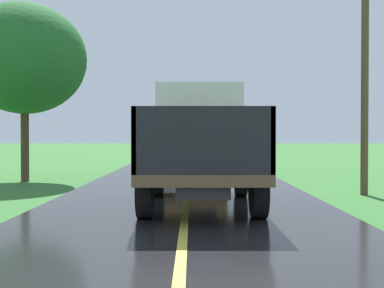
# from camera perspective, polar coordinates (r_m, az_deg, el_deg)

# --- Properties ---
(banana_truck_near) EXTENTS (2.38, 5.82, 2.80)m
(banana_truck_near) POSITION_cam_1_polar(r_m,az_deg,el_deg) (11.76, 0.75, 0.34)
(banana_truck_near) COLOR #2D2D30
(banana_truck_near) RESTS_ON road_surface
(banana_truck_far) EXTENTS (2.38, 5.84, 2.80)m
(banana_truck_far) POSITION_cam_1_polar(r_m,az_deg,el_deg) (20.97, 0.07, 0.59)
(banana_truck_far) COLOR #2D2D30
(banana_truck_far) RESTS_ON road_surface
(utility_pole_roadside) EXTENTS (2.09, 0.20, 7.53)m
(utility_pole_roadside) POSITION_cam_1_polar(r_m,az_deg,el_deg) (14.53, 18.87, 10.68)
(utility_pole_roadside) COLOR brown
(utility_pole_roadside) RESTS_ON ground
(roadside_tree_near_left) EXTENTS (4.26, 4.26, 6.19)m
(roadside_tree_near_left) POSITION_cam_1_polar(r_m,az_deg,el_deg) (18.56, -18.66, 9.16)
(roadside_tree_near_left) COLOR #4C3823
(roadside_tree_near_left) RESTS_ON ground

